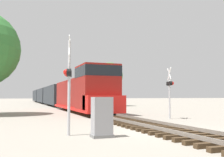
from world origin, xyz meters
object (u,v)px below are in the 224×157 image
object	(u,v)px
crossing_signal_far	(170,86)
crossing_signal_near	(68,77)
freight_train	(52,95)
relay_cabinet	(102,117)
tree_mid_background	(110,76)
tree_deep_background	(98,78)

from	to	relation	value
crossing_signal_far	crossing_signal_near	bearing A→B (deg)	139.14
freight_train	crossing_signal_far	xyz separation A→B (m)	(3.95, -35.26, 0.54)
relay_cabinet	tree_mid_background	distance (m)	34.06
relay_cabinet	tree_deep_background	distance (m)	54.11
crossing_signal_near	tree_mid_background	size ratio (longest dim) A/B	0.56
relay_cabinet	tree_mid_background	size ratio (longest dim) A/B	0.22
crossing_signal_near	tree_mid_background	distance (m)	33.46
crossing_signal_far	relay_cabinet	bearing A→B (deg)	147.63
tree_deep_background	crossing_signal_near	bearing A→B (deg)	-108.50
crossing_signal_far	tree_deep_background	world-z (taller)	tree_deep_background
crossing_signal_near	tree_deep_background	xyz separation A→B (m)	(16.92, 50.57, 3.69)
freight_train	tree_mid_background	xyz separation A→B (m)	(8.37, -9.91, 3.29)
freight_train	tree_deep_background	xyz separation A→B (m)	(12.44, 9.87, 4.33)
tree_mid_background	tree_deep_background	bearing A→B (deg)	78.37
crossing_signal_near	crossing_signal_far	xyz separation A→B (m)	(8.43, 5.44, -0.10)
tree_deep_background	freight_train	bearing A→B (deg)	-141.56
crossing_signal_near	tree_deep_background	world-z (taller)	tree_deep_background
relay_cabinet	crossing_signal_near	bearing A→B (deg)	141.81
tree_mid_background	crossing_signal_far	bearing A→B (deg)	-99.89
crossing_signal_near	tree_mid_background	bearing A→B (deg)	170.28
freight_train	crossing_signal_near	bearing A→B (deg)	-96.29
crossing_signal_far	relay_cabinet	xyz separation A→B (m)	(-7.25, -6.37, -1.56)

